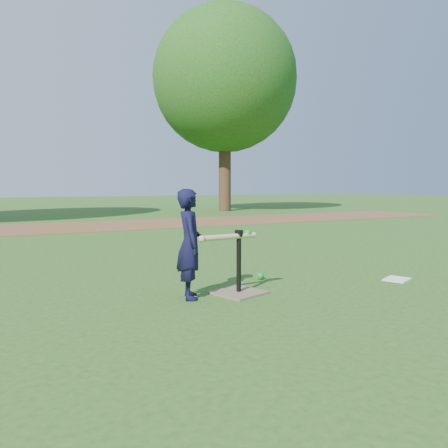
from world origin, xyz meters
name	(u,v)px	position (x,y,z in m)	size (l,w,h in m)	color
ground	(221,287)	(0.00, 0.00, 0.00)	(80.00, 80.00, 0.00)	#285116
dirt_strip	(83,227)	(0.00, 7.50, 0.01)	(24.00, 3.00, 0.01)	brown
child	(190,244)	(-0.46, -0.26, 0.50)	(0.37, 0.24, 1.01)	black
wiffle_ball_ground	(260,276)	(0.55, 0.10, 0.04)	(0.08, 0.08, 0.08)	#0D9626
clipboard	(397,279)	(1.87, -0.62, 0.01)	(0.30, 0.23, 0.01)	white
batting_tee	(239,282)	(0.02, -0.33, 0.11)	(0.53, 0.53, 0.61)	#78684C
swing_action	(230,236)	(-0.09, -0.35, 0.56)	(0.63, 0.14, 0.09)	tan
tree_right	(225,80)	(6.50, 12.00, 5.29)	(5.80, 5.80, 8.21)	#382316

